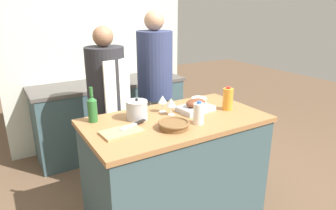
{
  "coord_description": "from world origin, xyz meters",
  "views": [
    {
      "loc": [
        -1.22,
        -1.92,
        1.81
      ],
      "look_at": [
        0.0,
        0.12,
        1.01
      ],
      "focal_mm": 32.0,
      "sensor_mm": 36.0,
      "label": 1
    }
  ],
  "objects_px": {
    "condiment_bottle_short": "(101,76)",
    "person_cook_aproned": "(108,103)",
    "juice_jug": "(228,99)",
    "mixing_bowl": "(199,100)",
    "cutting_board": "(122,132)",
    "milk_jug": "(199,113)",
    "wicker_basket": "(174,125)",
    "wine_bottle_green": "(92,108)",
    "wine_glass_right": "(162,100)",
    "stock_pot": "(137,110)",
    "roasting_pan": "(196,106)",
    "condiment_bottle_tall": "(114,76)",
    "wine_glass_left": "(171,103)",
    "knife_chef": "(134,124)",
    "person_cook_guest": "(155,86)"
  },
  "relations": [
    {
      "from": "stock_pot",
      "to": "wine_glass_right",
      "type": "height_order",
      "value": "stock_pot"
    },
    {
      "from": "condiment_bottle_tall",
      "to": "condiment_bottle_short",
      "type": "bearing_deg",
      "value": 129.88
    },
    {
      "from": "cutting_board",
      "to": "person_cook_guest",
      "type": "xyz_separation_m",
      "value": [
        0.77,
        0.91,
        0.03
      ]
    },
    {
      "from": "wicker_basket",
      "to": "mixing_bowl",
      "type": "bearing_deg",
      "value": 37.68
    },
    {
      "from": "stock_pot",
      "to": "person_cook_guest",
      "type": "bearing_deg",
      "value": 52.2
    },
    {
      "from": "juice_jug",
      "to": "person_cook_guest",
      "type": "distance_m",
      "value": 0.94
    },
    {
      "from": "milk_jug",
      "to": "condiment_bottle_tall",
      "type": "distance_m",
      "value": 1.6
    },
    {
      "from": "stock_pot",
      "to": "wicker_basket",
      "type": "bearing_deg",
      "value": -64.2
    },
    {
      "from": "condiment_bottle_short",
      "to": "person_cook_aproned",
      "type": "bearing_deg",
      "value": -104.71
    },
    {
      "from": "roasting_pan",
      "to": "wine_glass_left",
      "type": "bearing_deg",
      "value": 172.99
    },
    {
      "from": "juice_jug",
      "to": "wine_glass_right",
      "type": "height_order",
      "value": "juice_jug"
    },
    {
      "from": "roasting_pan",
      "to": "person_cook_aproned",
      "type": "relative_size",
      "value": 0.19
    },
    {
      "from": "condiment_bottle_short",
      "to": "stock_pot",
      "type": "bearing_deg",
      "value": -97.33
    },
    {
      "from": "cutting_board",
      "to": "milk_jug",
      "type": "xyz_separation_m",
      "value": [
        0.58,
        -0.13,
        0.07
      ]
    },
    {
      "from": "wine_bottle_green",
      "to": "condiment_bottle_short",
      "type": "distance_m",
      "value": 1.37
    },
    {
      "from": "roasting_pan",
      "to": "condiment_bottle_short",
      "type": "height_order",
      "value": "condiment_bottle_short"
    },
    {
      "from": "juice_jug",
      "to": "knife_chef",
      "type": "relative_size",
      "value": 0.83
    },
    {
      "from": "juice_jug",
      "to": "mixing_bowl",
      "type": "bearing_deg",
      "value": 105.47
    },
    {
      "from": "cutting_board",
      "to": "condiment_bottle_tall",
      "type": "relative_size",
      "value": 1.49
    },
    {
      "from": "milk_jug",
      "to": "condiment_bottle_short",
      "type": "bearing_deg",
      "value": 96.15
    },
    {
      "from": "wine_bottle_green",
      "to": "wine_glass_left",
      "type": "bearing_deg",
      "value": -17.23
    },
    {
      "from": "cutting_board",
      "to": "juice_jug",
      "type": "xyz_separation_m",
      "value": [
        1.0,
        0.0,
        0.09
      ]
    },
    {
      "from": "wine_glass_right",
      "to": "condiment_bottle_tall",
      "type": "distance_m",
      "value": 1.22
    },
    {
      "from": "wine_bottle_green",
      "to": "wine_glass_right",
      "type": "distance_m",
      "value": 0.59
    },
    {
      "from": "mixing_bowl",
      "to": "wine_bottle_green",
      "type": "bearing_deg",
      "value": 178.76
    },
    {
      "from": "cutting_board",
      "to": "juice_jug",
      "type": "distance_m",
      "value": 1.0
    },
    {
      "from": "wicker_basket",
      "to": "milk_jug",
      "type": "height_order",
      "value": "milk_jug"
    },
    {
      "from": "cutting_board",
      "to": "knife_chef",
      "type": "height_order",
      "value": "knife_chef"
    },
    {
      "from": "mixing_bowl",
      "to": "milk_jug",
      "type": "xyz_separation_m",
      "value": [
        -0.33,
        -0.44,
        0.06
      ]
    },
    {
      "from": "milk_jug",
      "to": "wine_bottle_green",
      "type": "xyz_separation_m",
      "value": [
        -0.69,
        0.46,
        0.03
      ]
    },
    {
      "from": "milk_jug",
      "to": "person_cook_guest",
      "type": "height_order",
      "value": "person_cook_guest"
    },
    {
      "from": "wine_glass_right",
      "to": "milk_jug",
      "type": "bearing_deg",
      "value": -74.15
    },
    {
      "from": "roasting_pan",
      "to": "juice_jug",
      "type": "relative_size",
      "value": 1.5
    },
    {
      "from": "wine_glass_right",
      "to": "condiment_bottle_short",
      "type": "height_order",
      "value": "condiment_bottle_short"
    },
    {
      "from": "cutting_board",
      "to": "milk_jug",
      "type": "relative_size",
      "value": 1.67
    },
    {
      "from": "knife_chef",
      "to": "condiment_bottle_tall",
      "type": "height_order",
      "value": "condiment_bottle_tall"
    },
    {
      "from": "wine_bottle_green",
      "to": "condiment_bottle_tall",
      "type": "xyz_separation_m",
      "value": [
        0.61,
        1.14,
        -0.04
      ]
    },
    {
      "from": "wicker_basket",
      "to": "condiment_bottle_short",
      "type": "height_order",
      "value": "condiment_bottle_short"
    },
    {
      "from": "stock_pot",
      "to": "juice_jug",
      "type": "bearing_deg",
      "value": -13.94
    },
    {
      "from": "roasting_pan",
      "to": "condiment_bottle_tall",
      "type": "distance_m",
      "value": 1.37
    },
    {
      "from": "wicker_basket",
      "to": "wine_glass_left",
      "type": "xyz_separation_m",
      "value": [
        0.14,
        0.26,
        0.07
      ]
    },
    {
      "from": "wine_bottle_green",
      "to": "condiment_bottle_short",
      "type": "relative_size",
      "value": 1.45
    },
    {
      "from": "stock_pot",
      "to": "juice_jug",
      "type": "height_order",
      "value": "juice_jug"
    },
    {
      "from": "mixing_bowl",
      "to": "milk_jug",
      "type": "relative_size",
      "value": 0.84
    },
    {
      "from": "roasting_pan",
      "to": "condiment_bottle_tall",
      "type": "height_order",
      "value": "condiment_bottle_tall"
    },
    {
      "from": "wine_bottle_green",
      "to": "condiment_bottle_tall",
      "type": "bearing_deg",
      "value": 61.6
    },
    {
      "from": "cutting_board",
      "to": "wine_glass_right",
      "type": "xyz_separation_m",
      "value": [
        0.48,
        0.24,
        0.1
      ]
    },
    {
      "from": "cutting_board",
      "to": "wine_glass_left",
      "type": "xyz_separation_m",
      "value": [
        0.5,
        0.14,
        0.1
      ]
    },
    {
      "from": "condiment_bottle_tall",
      "to": "person_cook_guest",
      "type": "distance_m",
      "value": 0.61
    },
    {
      "from": "stock_pot",
      "to": "mixing_bowl",
      "type": "relative_size",
      "value": 1.17
    }
  ]
}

